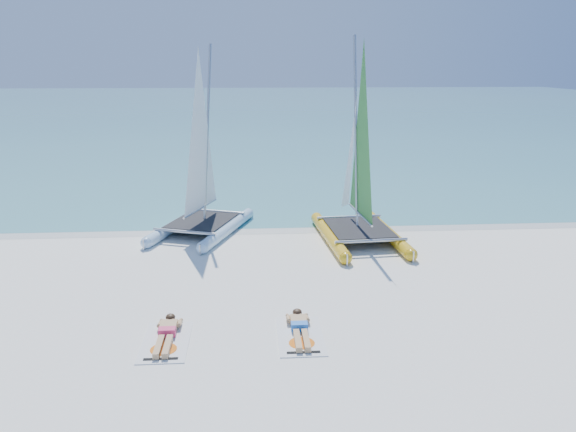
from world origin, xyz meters
name	(u,v)px	position (x,y,z in m)	size (l,w,h in m)	color
ground	(287,287)	(0.00, 0.00, 0.00)	(140.00, 140.00, 0.00)	silver
sea	(256,107)	(0.00, 63.00, 0.01)	(140.00, 115.00, 0.01)	#6BB2AE
wet_sand_strip	(277,228)	(0.00, 5.50, 0.00)	(140.00, 1.40, 0.01)	beige
catamaran_blue	(201,176)	(-2.64, 5.34, 1.99)	(3.83, 5.39, 6.67)	#BDDFF9
catamaran_yellow	(357,174)	(2.65, 4.45, 2.18)	(2.80, 5.52, 6.93)	gold
towel_a	(166,342)	(-2.82, -2.89, 0.01)	(1.00, 1.85, 0.02)	white
sunbather_a	(167,333)	(-2.82, -2.70, 0.12)	(0.37, 1.73, 0.26)	tan
towel_b	(300,336)	(0.10, -2.83, 0.01)	(1.00, 1.85, 0.02)	white
sunbather_b	(300,327)	(0.10, -2.63, 0.12)	(0.37, 1.73, 0.26)	tan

